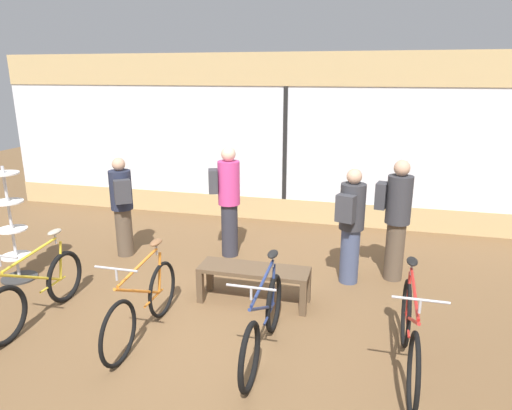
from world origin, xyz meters
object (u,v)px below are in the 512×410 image
object	(u,v)px
bicycle_left	(143,305)
customer_by_window	(228,198)
bicycle_far_right	(410,335)
customer_near_rack	(351,223)
accessory_rack	(13,234)
display_bench	(254,274)
customer_mid_floor	(396,216)
customer_near_bench	(122,204)
bicycle_right	(263,323)
bicycle_far_left	(38,291)

from	to	relation	value
bicycle_left	customer_by_window	world-z (taller)	customer_by_window
bicycle_far_right	customer_near_rack	size ratio (longest dim) A/B	1.10
bicycle_far_right	accessory_rack	world-z (taller)	accessory_rack
display_bench	customer_mid_floor	bearing A→B (deg)	33.98
customer_by_window	customer_near_bench	bearing A→B (deg)	-165.57
bicycle_left	customer_near_rack	distance (m)	2.92
bicycle_left	display_bench	distance (m)	1.45
bicycle_right	customer_near_rack	xyz separation A→B (m)	(0.75, 1.97, 0.50)
bicycle_far_right	display_bench	world-z (taller)	bicycle_far_right
bicycle_far_left	accessory_rack	bearing A→B (deg)	140.63
customer_by_window	bicycle_left	bearing A→B (deg)	-94.51
customer_near_rack	bicycle_right	bearing A→B (deg)	-110.86
bicycle_far_left	bicycle_left	xyz separation A→B (m)	(1.37, -0.02, 0.02)
bicycle_right	customer_near_rack	size ratio (longest dim) A/B	1.05
bicycle_left	customer_near_bench	distance (m)	2.55
bicycle_far_right	customer_by_window	xyz separation A→B (m)	(-2.60, 2.43, 0.55)
customer_near_rack	customer_near_bench	bearing A→B (deg)	178.09
bicycle_left	bicycle_right	distance (m)	1.37
display_bench	customer_by_window	bearing A→B (deg)	119.12
display_bench	customer_near_bench	bearing A→B (deg)	157.32
bicycle_right	customer_near_rack	bearing A→B (deg)	69.14
customer_near_rack	customer_near_bench	distance (m)	3.53
accessory_rack	customer_near_bench	bearing A→B (deg)	48.77
bicycle_far_left	bicycle_far_right	xyz separation A→B (m)	(4.17, 0.04, 0.04)
bicycle_right	customer_mid_floor	distance (m)	2.68
accessory_rack	customer_by_window	xyz separation A→B (m)	(2.64, 1.59, 0.28)
bicycle_left	display_bench	bearing A→B (deg)	47.30
customer_mid_floor	bicycle_far_right	bearing A→B (deg)	-87.74
bicycle_far_right	display_bench	distance (m)	2.08
customer_near_rack	bicycle_far_right	bearing A→B (deg)	-70.25
bicycle_right	customer_near_rack	distance (m)	2.16
display_bench	customer_near_bench	world-z (taller)	customer_near_bench
customer_near_rack	customer_mid_floor	world-z (taller)	customer_mid_floor
bicycle_left	customer_near_rack	size ratio (longest dim) A/B	1.03
accessory_rack	customer_by_window	bearing A→B (deg)	31.05
accessory_rack	customer_near_bench	xyz separation A→B (m)	(1.03, 1.17, 0.18)
customer_by_window	customer_mid_floor	world-z (taller)	customer_by_window
bicycle_far_left	accessory_rack	distance (m)	1.42
bicycle_far_left	customer_mid_floor	world-z (taller)	customer_mid_floor
display_bench	customer_by_window	xyz separation A→B (m)	(-0.79, 1.42, 0.57)
customer_by_window	bicycle_far_left	bearing A→B (deg)	-122.39
bicycle_far_left	accessory_rack	size ratio (longest dim) A/B	1.02
accessory_rack	customer_near_rack	size ratio (longest dim) A/B	1.01
bicycle_left	accessory_rack	world-z (taller)	accessory_rack
bicycle_left	customer_by_window	xyz separation A→B (m)	(0.20, 2.48, 0.57)
bicycle_right	bicycle_far_right	xyz separation A→B (m)	(1.43, 0.07, 0.04)
bicycle_far_left	bicycle_right	world-z (taller)	bicycle_far_left
customer_by_window	accessory_rack	bearing A→B (deg)	-148.95
bicycle_far_left	customer_near_bench	world-z (taller)	customer_near_bench
bicycle_far_right	customer_mid_floor	xyz separation A→B (m)	(-0.09, 2.18, 0.52)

